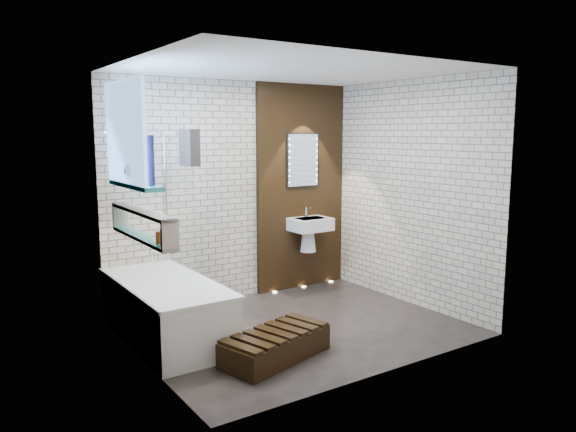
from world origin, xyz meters
TOP-DOWN VIEW (x-y plane):
  - ground at (0.00, 0.00)m, footprint 3.20×3.20m
  - room_shell at (0.00, 0.00)m, footprint 3.24×3.20m
  - walnut_panel at (0.95, 1.27)m, footprint 1.30×0.06m
  - clerestory_window at (-1.57, 0.35)m, footprint 0.18×1.00m
  - display_niche at (-1.53, 0.15)m, footprint 0.14×1.30m
  - bathtub at (-1.22, 0.45)m, footprint 0.79×1.74m
  - bath_screen at (-0.87, 0.89)m, footprint 0.01×0.78m
  - towel at (-0.87, 0.60)m, footprint 0.11×0.28m
  - shower_head at (-1.30, 0.95)m, footprint 0.18×0.18m
  - washbasin at (0.95, 1.07)m, footprint 0.50×0.36m
  - led_mirror at (0.95, 1.23)m, footprint 0.50×0.02m
  - walnut_step at (-0.60, -0.55)m, footprint 1.10×0.71m
  - niche_bottles at (-1.53, -0.31)m, footprint 0.06×0.16m
  - sill_vases at (-1.50, 0.25)m, footprint 0.21×0.49m
  - floor_uplights at (0.95, 1.20)m, footprint 0.96×0.06m

SIDE VIEW (x-z plane):
  - ground at x=0.00m, z-range 0.00..0.00m
  - floor_uplights at x=0.95m, z-range 0.00..0.01m
  - walnut_step at x=-0.60m, z-range 0.00..0.23m
  - bathtub at x=-1.22m, z-range -0.06..0.64m
  - washbasin at x=0.95m, z-range 0.50..1.08m
  - niche_bottles at x=-1.53m, z-range 1.09..1.23m
  - display_niche at x=-1.53m, z-range 1.07..1.33m
  - bath_screen at x=-0.87m, z-range 0.58..1.98m
  - walnut_panel at x=0.95m, z-range 0.00..2.60m
  - room_shell at x=0.00m, z-range 0.00..2.60m
  - led_mirror at x=0.95m, z-range 1.30..2.00m
  - sill_vases at x=-1.50m, z-range 1.48..1.90m
  - towel at x=-0.87m, z-range 1.67..2.03m
  - clerestory_window at x=-1.57m, z-range 1.43..2.37m
  - shower_head at x=-1.30m, z-range 1.99..2.01m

